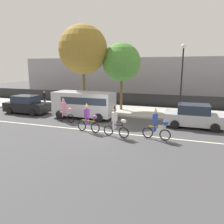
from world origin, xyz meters
The scene contains 16 objects.
ground_plane centered at (0.00, 0.00, 0.00)m, with size 80.00×80.00×0.00m, color #424244.
road_centre_line centered at (0.00, -0.50, 0.00)m, with size 36.00×0.14×0.01m, color beige.
sidewalk_curb centered at (0.00, 6.50, 0.07)m, with size 60.00×5.00×0.15m, color #ADAAA3.
fence_line centered at (0.00, 9.40, 0.70)m, with size 40.00×0.08×1.40m, color black.
building_backdrop centered at (-3.35, 18.00, 2.68)m, with size 28.00×8.00×5.36m, color #99939E.
parade_cyclist_pink centered at (-3.38, 0.95, 0.84)m, with size 1.72×0.51×1.92m.
parade_cyclist_purple centered at (-0.59, -0.80, 0.84)m, with size 1.71×0.51×1.92m.
parade_cyclist_zebra centered at (1.46, -1.23, 0.84)m, with size 1.71×0.52×1.92m.
parade_cyclist_cobalt centered at (3.86, -0.89, 0.84)m, with size 1.71×0.51×1.92m.
parked_van_silver centered at (-2.54, 2.70, 1.28)m, with size 5.00×2.22×2.18m.
parked_car_silver centered at (6.00, 2.62, 0.78)m, with size 4.10×1.92×1.64m.
parked_car_black centered at (-8.42, 2.67, 0.78)m, with size 4.10×1.92×1.64m.
street_lamp_post centered at (4.91, 5.61, 3.99)m, with size 0.36×0.36×5.86m.
street_tree_near_lamp centered at (-0.55, 6.57, 4.62)m, with size 3.56×3.56×6.26m.
street_tree_far_corner centered at (-3.79, 5.17, 5.73)m, with size 4.44×4.44×7.82m.
pedestrian_onlooker centered at (-8.38, 5.31, 1.01)m, with size 0.32×0.20×1.62m.
Camera 1 is at (5.38, -13.42, 4.23)m, focal length 35.00 mm.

